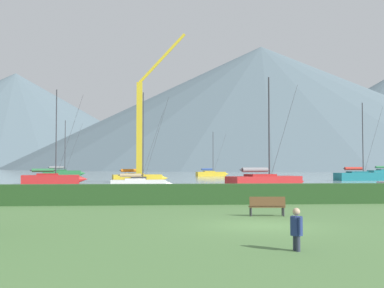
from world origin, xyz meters
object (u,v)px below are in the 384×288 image
at_px(sailboat_slip_0, 360,176).
at_px(sailboat_slip_4, 62,173).
at_px(sailboat_slip_2, 52,178).
at_px(park_bench_under_tree, 267,205).
at_px(sailboat_slip_9, 211,174).
at_px(sailboat_slip_5, 139,183).
at_px(dock_crane, 141,135).
at_px(sailboat_slip_10, 265,181).
at_px(sailboat_slip_1, 138,177).
at_px(person_seated_viewer, 296,227).

bearing_deg(sailboat_slip_0, sailboat_slip_4, 140.98).
relative_size(sailboat_slip_2, park_bench_under_tree, 6.97).
height_order(sailboat_slip_4, sailboat_slip_9, sailboat_slip_4).
relative_size(sailboat_slip_5, sailboat_slip_9, 1.08).
bearing_deg(dock_crane, sailboat_slip_5, -89.34).
relative_size(sailboat_slip_5, park_bench_under_tree, 5.70).
distance_m(sailboat_slip_10, park_bench_under_tree, 28.47).
bearing_deg(sailboat_slip_10, sailboat_slip_4, 100.74).
height_order(sailboat_slip_4, dock_crane, dock_crane).
relative_size(sailboat_slip_5, dock_crane, 0.48).
xyz_separation_m(sailboat_slip_5, dock_crane, (-0.19, 16.70, 6.01)).
xyz_separation_m(sailboat_slip_0, park_bench_under_tree, (-26.78, -50.55, -0.21)).
xyz_separation_m(sailboat_slip_0, sailboat_slip_1, (-34.53, -4.65, -0.08)).
bearing_deg(sailboat_slip_1, sailboat_slip_10, -62.10).
bearing_deg(park_bench_under_tree, sailboat_slip_10, 81.82).
height_order(sailboat_slip_0, sailboat_slip_10, sailboat_slip_0).
height_order(sailboat_slip_1, sailboat_slip_4, sailboat_slip_4).
distance_m(sailboat_slip_4, dock_crane, 41.35).
bearing_deg(sailboat_slip_4, park_bench_under_tree, -87.38).
relative_size(sailboat_slip_2, sailboat_slip_5, 1.22).
relative_size(sailboat_slip_4, person_seated_viewer, 9.50).
height_order(sailboat_slip_2, sailboat_slip_10, sailboat_slip_2).
relative_size(sailboat_slip_2, sailboat_slip_10, 1.03).
height_order(park_bench_under_tree, dock_crane, dock_crane).
height_order(sailboat_slip_9, park_bench_under_tree, sailboat_slip_9).
xyz_separation_m(sailboat_slip_4, sailboat_slip_5, (17.78, -53.67, -0.18)).
xyz_separation_m(sailboat_slip_10, park_bench_under_tree, (-6.33, -27.76, -0.24)).
xyz_separation_m(sailboat_slip_1, sailboat_slip_5, (0.72, -18.27, -0.10)).
height_order(sailboat_slip_4, person_seated_viewer, sailboat_slip_4).
bearing_deg(sailboat_slip_0, sailboat_slip_1, 179.46).
xyz_separation_m(sailboat_slip_9, dock_crane, (-13.75, -33.86, 5.99)).
relative_size(sailboat_slip_10, park_bench_under_tree, 6.74).
relative_size(sailboat_slip_0, dock_crane, 0.58).
xyz_separation_m(sailboat_slip_4, sailboat_slip_10, (31.14, -53.54, 0.03)).
xyz_separation_m(sailboat_slip_5, person_seated_viewer, (5.67, -37.08, 0.12)).
distance_m(sailboat_slip_0, sailboat_slip_2, 46.48).
xyz_separation_m(sailboat_slip_4, person_seated_viewer, (23.45, -90.75, -0.06)).
relative_size(sailboat_slip_2, sailboat_slip_9, 1.32).
bearing_deg(sailboat_slip_5, person_seated_viewer, -85.52).
bearing_deg(person_seated_viewer, sailboat_slip_9, 77.45).
bearing_deg(sailboat_slip_5, sailboat_slip_2, 126.59).
bearing_deg(sailboat_slip_0, sailboat_slip_5, -154.08).
xyz_separation_m(sailboat_slip_0, sailboat_slip_10, (-20.45, -22.79, 0.02)).
relative_size(sailboat_slip_5, person_seated_viewer, 8.07).
distance_m(sailboat_slip_5, sailboat_slip_9, 52.35).
relative_size(sailboat_slip_9, park_bench_under_tree, 5.30).
distance_m(sailboat_slip_10, person_seated_viewer, 38.00).
bearing_deg(park_bench_under_tree, dock_crane, 103.92).
distance_m(sailboat_slip_10, dock_crane, 22.18).
bearing_deg(sailboat_slip_1, sailboat_slip_2, -166.83).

